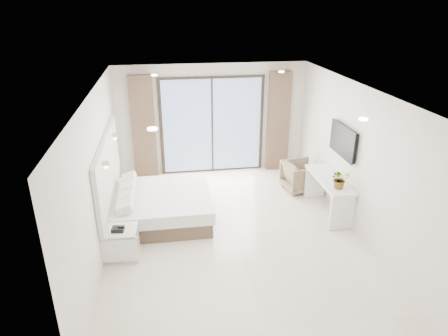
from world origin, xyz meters
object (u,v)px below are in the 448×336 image
Objects in this scene: console_desk at (328,188)px; armchair at (301,175)px; bed at (160,206)px; nightstand at (120,243)px.

armchair is at bearing 99.80° from console_desk.
bed is 2.62× the size of armchair.
console_desk is (3.38, -0.25, 0.27)m from bed.
nightstand is at bearing 110.15° from armchair.
console_desk is at bearing 16.21° from nightstand.
console_desk is 1.13m from armchair.
console_desk is (4.06, 0.95, 0.29)m from nightstand.
bed is 3.40m from console_desk.
bed is 1.38m from nightstand.
armchair is (3.87, 2.05, 0.10)m from nightstand.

